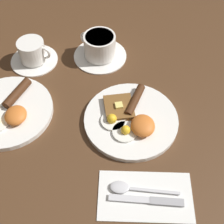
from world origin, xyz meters
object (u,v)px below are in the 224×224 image
at_px(breakfast_plate_near, 131,119).
at_px(knife, 151,200).
at_px(teacup_near, 100,48).
at_px(breakfast_plate_far, 8,111).
at_px(teacup_far, 33,53).
at_px(spoon, 127,188).

bearing_deg(breakfast_plate_near, knife, -173.84).
relative_size(teacup_near, knife, 0.99).
height_order(breakfast_plate_far, teacup_far, teacup_far).
bearing_deg(breakfast_plate_near, breakfast_plate_far, 81.94).
bearing_deg(breakfast_plate_near, spoon, 172.50).
bearing_deg(spoon, breakfast_plate_far, -28.68).
bearing_deg(teacup_near, teacup_far, 92.63).
bearing_deg(breakfast_plate_near, teacup_far, 47.83).
bearing_deg(knife, teacup_far, -49.72).
bearing_deg(teacup_far, breakfast_plate_near, -132.17).
distance_m(breakfast_plate_near, spoon, 0.19).
relative_size(breakfast_plate_near, teacup_near, 1.50).
relative_size(teacup_far, spoon, 0.91).
bearing_deg(teacup_near, spoon, -173.93).
relative_size(teacup_near, teacup_far, 1.14).
height_order(teacup_far, spoon, teacup_far).
bearing_deg(teacup_far, teacup_near, -87.37).
height_order(breakfast_plate_far, teacup_near, teacup_near).
xyz_separation_m(breakfast_plate_far, teacup_far, (0.21, -0.05, 0.02)).
distance_m(teacup_near, knife, 0.50).
height_order(breakfast_plate_near, spoon, breakfast_plate_near).
height_order(breakfast_plate_near, breakfast_plate_far, breakfast_plate_near).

